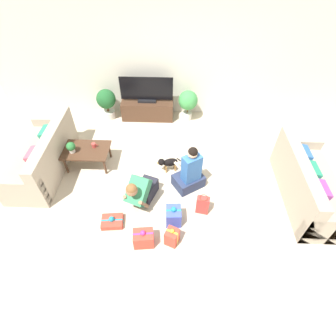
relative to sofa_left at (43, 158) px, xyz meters
The scene contains 19 objects.
ground_plane 2.50m from the sofa_left, 10.64° to the right, with size 16.00×16.00×0.00m, color beige.
wall_back 3.41m from the sofa_left, 41.71° to the left, with size 8.40×0.06×2.60m.
sofa_left is the anchor object (origin of this frame).
sofa_right 4.90m from the sofa_left, ahead, with size 0.83×1.91×0.87m.
coffee_table 0.83m from the sofa_left, 11.05° to the left, with size 0.89×0.60×0.41m.
tv_console 2.63m from the sofa_left, 45.43° to the left, with size 1.23×0.46×0.45m.
tv 2.66m from the sofa_left, 45.43° to the left, with size 1.22×0.20×0.60m.
potted_plant_back_left 2.03m from the sofa_left, 64.22° to the left, with size 0.45×0.45×0.74m.
potted_plant_back_right 3.35m from the sofa_left, 32.98° to the left, with size 0.45×0.45×0.75m.
person_kneeling 2.12m from the sofa_left, 20.99° to the right, with size 0.56×0.80×0.76m.
person_sitting 2.84m from the sofa_left, ahead, with size 0.65×0.62×0.98m.
dog 2.41m from the sofa_left, ahead, with size 0.47×0.22×0.33m.
gift_box_a 2.61m from the sofa_left, 36.54° to the right, with size 0.33×0.26×0.34m.
gift_box_b 2.79m from the sofa_left, 24.03° to the right, with size 0.26×0.28×0.38m.
gift_box_c 1.97m from the sofa_left, 38.46° to the right, with size 0.37×0.31×0.17m.
gift_box_d 2.96m from the sofa_left, 30.88° to the right, with size 0.25×0.25×0.35m.
gift_bag_a 3.17m from the sofa_left, 16.74° to the right, with size 0.23×0.16×0.39m.
mug 1.00m from the sofa_left, 13.98° to the left, with size 0.12×0.08×0.09m.
tabletop_plant 0.62m from the sofa_left, ahead, with size 0.17×0.17×0.22m.
Camera 1 is at (0.11, -3.12, 3.79)m, focal length 28.00 mm.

